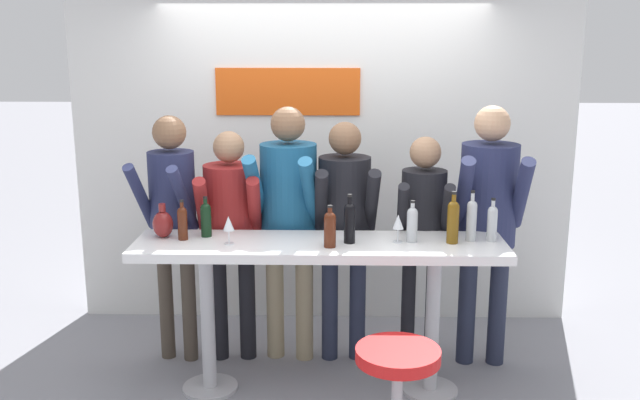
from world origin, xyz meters
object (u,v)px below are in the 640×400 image
(person_center, at_px, (344,216))
(wine_bottle_1, at_px, (182,221))
(wine_bottle_7, at_px, (330,228))
(person_far_left, at_px, (172,210))
(person_center_left, at_px, (288,207))
(bar_stool, at_px, (397,386))
(decorative_vase, at_px, (163,224))
(wine_bottle_0, at_px, (206,218))
(person_right, at_px, (488,208))
(person_center_right, at_px, (423,225))
(wine_bottle_4, at_px, (350,221))
(wine_bottle_2, at_px, (492,222))
(wine_bottle_6, at_px, (412,223))
(wine_bottle_5, at_px, (453,220))
(tasting_table, at_px, (320,268))
(wine_glass_1, at_px, (398,223))
(person_left, at_px, (231,222))
(wine_glass_0, at_px, (229,224))
(wine_bottle_3, at_px, (472,218))

(person_center, xyz_separation_m, wine_bottle_1, (-1.02, -0.44, 0.07))
(wine_bottle_7, bearing_deg, person_center, 80.66)
(person_far_left, distance_m, person_center_left, 0.79)
(bar_stool, bearing_deg, decorative_vase, 149.50)
(person_center, bearing_deg, wine_bottle_0, -160.92)
(bar_stool, bearing_deg, wine_bottle_1, 148.45)
(bar_stool, relative_size, person_right, 0.36)
(person_center_left, height_order, person_right, person_right)
(person_center_right, xyz_separation_m, wine_bottle_4, (-0.51, -0.42, 0.14))
(person_right, height_order, wine_bottle_7, person_right)
(wine_bottle_2, distance_m, decorative_vase, 2.07)
(wine_bottle_2, bearing_deg, wine_bottle_6, -176.78)
(wine_bottle_5, xyz_separation_m, wine_bottle_6, (-0.25, 0.03, -0.03))
(tasting_table, bearing_deg, person_far_left, 156.17)
(wine_bottle_4, bearing_deg, wine_bottle_7, -142.87)
(person_center_right, height_order, wine_glass_1, person_center_right)
(bar_stool, xyz_separation_m, wine_glass_1, (0.05, 0.76, 0.70))
(bar_stool, relative_size, wine_bottle_4, 2.10)
(wine_bottle_1, bearing_deg, wine_bottle_7, -8.61)
(wine_bottle_0, xyz_separation_m, wine_bottle_4, (0.91, -0.12, 0.02))
(person_left, bearing_deg, decorative_vase, -138.20)
(person_center, height_order, wine_glass_1, person_center)
(person_center, distance_m, wine_bottle_2, 1.01)
(person_center_left, distance_m, wine_bottle_7, 0.66)
(wine_bottle_1, height_order, decorative_vase, wine_bottle_1)
(tasting_table, xyz_separation_m, person_center, (0.16, 0.48, 0.21))
(person_far_left, xyz_separation_m, wine_bottle_6, (1.59, -0.43, 0.03))
(person_center_left, distance_m, wine_bottle_4, 0.65)
(wine_bottle_7, bearing_deg, wine_bottle_1, 171.39)
(wine_glass_0, bearing_deg, wine_bottle_1, 163.36)
(tasting_table, xyz_separation_m, decorative_vase, (-1.00, 0.09, 0.26))
(wine_bottle_4, distance_m, wine_bottle_6, 0.39)
(person_far_left, bearing_deg, person_right, 10.48)
(person_center_left, bearing_deg, wine_glass_0, -112.63)
(wine_glass_0, bearing_deg, person_left, 97.11)
(wine_bottle_0, bearing_deg, wine_bottle_7, -15.24)
(person_center_right, xyz_separation_m, wine_bottle_6, (-0.12, -0.39, 0.12))
(person_center_right, bearing_deg, person_left, -178.79)
(person_center, bearing_deg, bar_stool, -80.89)
(wine_bottle_0, height_order, wine_bottle_5, wine_bottle_5)
(bar_stool, relative_size, wine_bottle_7, 2.49)
(wine_bottle_3, height_order, wine_glass_0, wine_bottle_3)
(wine_bottle_1, height_order, wine_bottle_4, wine_bottle_4)
(person_left, height_order, wine_bottle_6, person_left)
(person_center_right, distance_m, wine_bottle_5, 0.46)
(person_far_left, bearing_deg, bar_stool, -28.66)
(person_center, relative_size, wine_bottle_2, 6.17)
(person_left, height_order, person_right, person_right)
(person_left, xyz_separation_m, wine_bottle_0, (-0.10, -0.36, 0.12))
(person_center_right, xyz_separation_m, wine_bottle_2, (0.38, -0.36, 0.12))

